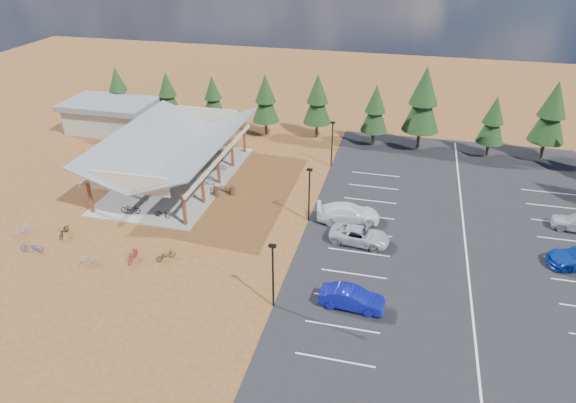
{
  "coord_description": "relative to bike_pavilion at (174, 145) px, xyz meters",
  "views": [
    {
      "loc": [
        12.69,
        -36.91,
        23.73
      ],
      "look_at": [
        3.31,
        1.08,
        2.22
      ],
      "focal_mm": 32.0,
      "sensor_mm": 36.0,
      "label": 1
    }
  ],
  "objects": [
    {
      "name": "bike_0",
      "position": [
        -1.06,
        -7.8,
        -3.24
      ],
      "size": [
        1.92,
        0.87,
        0.98
      ],
      "primitive_type": "imported",
      "rotation": [
        0.0,
        0.0,
        1.69
      ],
      "color": "black",
      "rests_on": "concrete_pad"
    },
    {
      "name": "pine_1",
      "position": [
        -7.75,
        14.81,
        0.45
      ],
      "size": [
        3.0,
        3.0,
        7.0
      ],
      "color": "#382314",
      "rests_on": "ground"
    },
    {
      "name": "car_2",
      "position": [
        19.85,
        -7.56,
        -3.09
      ],
      "size": [
        5.14,
        2.69,
        1.38
      ],
      "primitive_type": "imported",
      "rotation": [
        0.0,
        0.0,
        1.49
      ],
      "color": "#B6B8BE",
      "rests_on": "asphalt_lot"
    },
    {
      "name": "bike_16",
      "position": [
        5.16,
        -1.68,
        -3.39
      ],
      "size": [
        1.74,
        1.16,
        0.86
      ],
      "primitive_type": "imported",
      "rotation": [
        0.0,
        0.0,
        5.11
      ],
      "color": "black",
      "rests_on": "ground"
    },
    {
      "name": "bike_4",
      "position": [
        2.06,
        -7.77,
        -3.32
      ],
      "size": [
        1.6,
        0.72,
        0.81
      ],
      "primitive_type": "imported",
      "rotation": [
        0.0,
        0.0,
        1.45
      ],
      "color": "black",
      "rests_on": "concrete_pad"
    },
    {
      "name": "outbuilding",
      "position": [
        -14.0,
        11.0,
        -1.8
      ],
      "size": [
        11.0,
        7.0,
        3.9
      ],
      "color": "#ADA593",
      "rests_on": "ground"
    },
    {
      "name": "lamp_post_1",
      "position": [
        15.0,
        -5.0,
        -0.85
      ],
      "size": [
        0.5,
        0.25,
        5.14
      ],
      "color": "black",
      "rests_on": "ground"
    },
    {
      "name": "pine_7",
      "position": [
        31.81,
        14.03,
        0.49
      ],
      "size": [
        3.03,
        3.03,
        7.07
      ],
      "color": "#382314",
      "rests_on": "ground"
    },
    {
      "name": "pine_5",
      "position": [
        18.79,
        14.32,
        0.65
      ],
      "size": [
        3.15,
        3.15,
        7.33
      ],
      "color": "#382314",
      "rests_on": "ground"
    },
    {
      "name": "bike_3",
      "position": [
        -1.58,
        4.7,
        -3.22
      ],
      "size": [
        1.69,
        0.48,
        1.01
      ],
      "primitive_type": "imported",
      "rotation": [
        0.0,
        0.0,
        1.57
      ],
      "color": "maroon",
      "rests_on": "concrete_pad"
    },
    {
      "name": "bike_5",
      "position": [
        3.66,
        -0.78,
        -3.24
      ],
      "size": [
        1.61,
        0.47,
        0.97
      ],
      "primitive_type": "imported",
      "rotation": [
        0.0,
        0.0,
        1.58
      ],
      "color": "gray",
      "rests_on": "concrete_pad"
    },
    {
      "name": "pine_3",
      "position": [
        5.51,
        14.28,
        0.88
      ],
      "size": [
        3.31,
        3.31,
        7.71
      ],
      "color": "#382314",
      "rests_on": "ground"
    },
    {
      "name": "bike_pavilion",
      "position": [
        0.0,
        0.0,
        0.0
      ],
      "size": [
        11.65,
        19.4,
        4.97
      ],
      "color": "#5F2B1B",
      "rests_on": "concrete_pad"
    },
    {
      "name": "bike_6",
      "position": [
        3.54,
        2.83,
        -3.3
      ],
      "size": [
        1.69,
        1.04,
        0.84
      ],
      "primitive_type": "imported",
      "rotation": [
        0.0,
        0.0,
        1.9
      ],
      "color": "navy",
      "rests_on": "concrete_pad"
    },
    {
      "name": "car_1",
      "position": [
        20.31,
        -15.83,
        -3.04
      ],
      "size": [
        4.6,
        1.84,
        1.49
      ],
      "primitive_type": "imported",
      "rotation": [
        0.0,
        0.0,
        1.51
      ],
      "color": "#0E1493",
      "rests_on": "asphalt_lot"
    },
    {
      "name": "car_3",
      "position": [
        18.43,
        -4.23,
        -2.97
      ],
      "size": [
        5.93,
        3.35,
        1.62
      ],
      "primitive_type": "imported",
      "rotation": [
        0.0,
        0.0,
        1.77
      ],
      "color": "white",
      "rests_on": "asphalt_lot"
    },
    {
      "name": "ground",
      "position": [
        10.0,
        -7.0,
        -3.82
      ],
      "size": [
        140.0,
        140.0,
        0.0
      ],
      "primitive_type": "plane",
      "color": "brown",
      "rests_on": "ground"
    },
    {
      "name": "bike_2",
      "position": [
        -3.24,
        0.58,
        -3.27
      ],
      "size": [
        1.81,
        0.98,
        0.9
      ],
      "primitive_type": "imported",
      "rotation": [
        0.0,
        0.0,
        1.8
      ],
      "color": "#1B449A",
      "rests_on": "concrete_pad"
    },
    {
      "name": "pine_6",
      "position": [
        24.07,
        14.23,
        2.17
      ],
      "size": [
        4.21,
        4.21,
        9.81
      ],
      "color": "#382314",
      "rests_on": "ground"
    },
    {
      "name": "bike_13",
      "position": [
        -0.27,
        -15.71,
        -3.33
      ],
      "size": [
        1.67,
        1.2,
        0.99
      ],
      "primitive_type": "imported",
      "rotation": [
        0.0,
        0.0,
        5.21
      ],
      "color": "gray",
      "rests_on": "ground"
    },
    {
      "name": "trash_bin_1",
      "position": [
        5.36,
        -2.7,
        -3.37
      ],
      "size": [
        0.6,
        0.6,
        0.9
      ],
      "primitive_type": "cylinder",
      "color": "#502F1C",
      "rests_on": "ground"
    },
    {
      "name": "lamp_post_2",
      "position": [
        15.0,
        7.0,
        -0.85
      ],
      "size": [
        0.5,
        0.25,
        5.14
      ],
      "color": "black",
      "rests_on": "ground"
    },
    {
      "name": "pine_2",
      "position": [
        -1.83,
        15.52,
        0.26
      ],
      "size": [
        2.88,
        2.88,
        6.7
      ],
      "color": "#382314",
      "rests_on": "ground"
    },
    {
      "name": "pine_4",
      "position": [
        11.79,
        15.05,
        1.03
      ],
      "size": [
        3.41,
        3.41,
        7.94
      ],
      "color": "#382314",
      "rests_on": "ground"
    },
    {
      "name": "pine_8",
      "position": [
        37.68,
        14.63,
        1.67
      ],
      "size": [
        3.86,
        3.86,
        8.99
      ],
      "color": "#382314",
      "rests_on": "ground"
    },
    {
      "name": "asphalt_lot",
      "position": [
        28.5,
        -4.0,
        -3.8
      ],
      "size": [
        27.0,
        44.0,
        0.04
      ],
      "primitive_type": "cube",
      "color": "black",
      "rests_on": "ground"
    },
    {
      "name": "concrete_pad",
      "position": [
        0.0,
        0.0,
        -3.77
      ],
      "size": [
        10.6,
        18.6,
        0.1
      ],
      "primitive_type": "cube",
      "color": "gray",
      "rests_on": "ground"
    },
    {
      "name": "bike_9",
      "position": [
        -8.29,
        -13.13,
        -3.33
      ],
      "size": [
        1.15,
        1.69,
        0.99
      ],
      "primitive_type": "imported",
      "rotation": [
        0.0,
        0.0,
        2.68
      ],
      "color": "#969A9F",
      "rests_on": "ground"
    },
    {
      "name": "trash_bin_0",
      "position": [
        6.71,
        -1.92,
        -3.37
      ],
      "size": [
        0.6,
        0.6,
        0.9
      ],
      "primitive_type": "cylinder",
      "color": "#502F1C",
      "rests_on": "ground"
    },
    {
      "name": "pine_0",
      "position": [
        -14.92,
        15.01,
        0.52
      ],
      "size": [
        3.06,
        3.06,
        7.12
      ],
      "color": "#382314",
      "rests_on": "ground"
    },
    {
      "name": "bike_7",
      "position": [
        0.89,
        7.25,
        -3.18
      ],
      "size": [
        1.88,
        0.84,
        1.09
      ],
      "primitive_type": "imported",
      "rotation": [
        0.0,
        0.0,
        1.76
      ],
      "color": "maroon",
      "rests_on": "concrete_pad"
    },
    {
      "name": "bike_8",
      "position": [
        -4.76,
        -12.5,
        -3.35
      ],
      "size": [
        1.05,
        1.91,
        0.95
      ],
      "primitive_type": "imported",
      "rotation": [
        0.0,
        0.0,
        0.24
      ],
      "color": "black",
      "rests_on": "ground"
    },
    {
      "name": "bike_12",
      "position": [
        5.23,
        -13.66,
        -3.39
      ],
      "size": [
        1.51,
        1.62,
        0.86
      ],
      "primitive_type": "imported",
      "rotation": [
        0.0,
        0.0,
        2.43
      ],
      "color": "black",
      "rests_on": "ground"
    },
    {
      "name": "bike_10",
      "position": [
        -5.81,
        -15.28,
        -3.34
      ],
      "size": [
        1.95,
        1.09,
        0.97
      ],
      "primitive_type": "imported",
      "rotation": [
        0.0,
        0.0,
        4.97
      ],
      "color": "navy",
      "rests_on": "ground"
    },
    {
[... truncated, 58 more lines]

